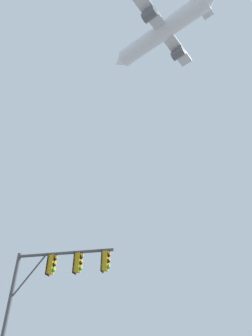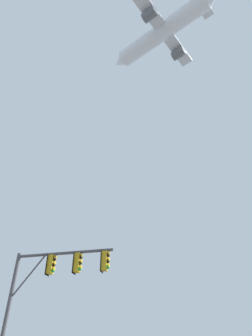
# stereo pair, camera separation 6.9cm
# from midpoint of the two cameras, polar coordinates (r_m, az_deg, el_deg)

# --- Properties ---
(signal_pole_near) EXTENTS (5.14, 1.00, 6.17)m
(signal_pole_near) POSITION_cam_midpoint_polar(r_m,az_deg,el_deg) (15.28, -14.58, -20.80)
(signal_pole_near) COLOR #4C4C51
(signal_pole_near) RESTS_ON ground
(airplane) EXTENTS (20.31, 15.87, 6.20)m
(airplane) POSITION_cam_midpoint_polar(r_m,az_deg,el_deg) (60.02, 7.20, 25.20)
(airplane) COLOR white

